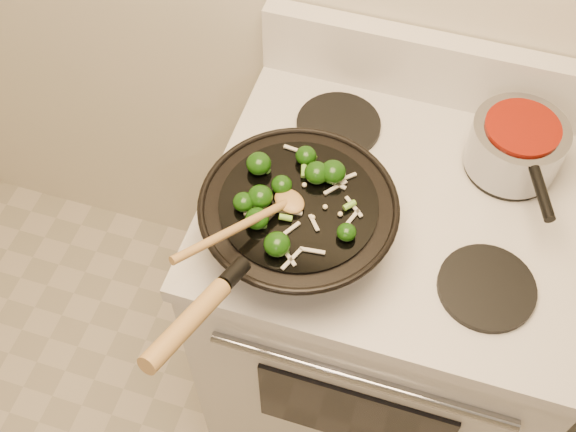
% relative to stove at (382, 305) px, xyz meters
% --- Properties ---
extents(stove, '(0.78, 0.67, 1.08)m').
position_rel_stove_xyz_m(stove, '(0.00, 0.00, 0.00)').
color(stove, silver).
rests_on(stove, ground).
extents(wok, '(0.36, 0.59, 0.24)m').
position_rel_stove_xyz_m(wok, '(-0.18, -0.16, 0.52)').
color(wok, black).
rests_on(wok, stove).
extents(stirfry, '(0.23, 0.26, 0.04)m').
position_rel_stove_xyz_m(stirfry, '(-0.20, -0.15, 0.59)').
color(stirfry, '#113508').
rests_on(stirfry, wok).
extents(wooden_spoon, '(0.17, 0.25, 0.09)m').
position_rel_stove_xyz_m(wooden_spoon, '(-0.23, -0.22, 0.60)').
color(wooden_spoon, olive).
rests_on(wooden_spoon, wok).
extents(saucepan, '(0.19, 0.29, 0.11)m').
position_rel_stove_xyz_m(saucepan, '(0.18, 0.15, 0.52)').
color(saucepan, gray).
rests_on(saucepan, stove).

